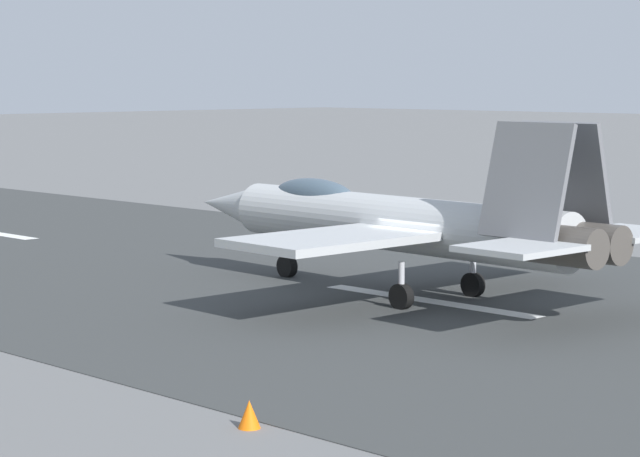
% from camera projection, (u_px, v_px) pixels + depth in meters
% --- Properties ---
extents(ground_plane, '(400.00, 400.00, 0.00)m').
position_uv_depth(ground_plane, '(426.00, 301.00, 38.88)').
color(ground_plane, slate).
extents(runway_strip, '(240.00, 26.00, 0.02)m').
position_uv_depth(runway_strip, '(426.00, 301.00, 38.86)').
color(runway_strip, '#363939').
rests_on(runway_strip, ground).
extents(fighter_jet, '(17.80, 13.21, 5.53)m').
position_uv_depth(fighter_jet, '(397.00, 221.00, 39.50)').
color(fighter_jet, '#AFB2B4').
rests_on(fighter_jet, ground).
extents(marker_cone_near, '(0.44, 0.44, 0.55)m').
position_uv_depth(marker_cone_near, '(249.00, 414.00, 24.62)').
color(marker_cone_near, orange).
rests_on(marker_cone_near, ground).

